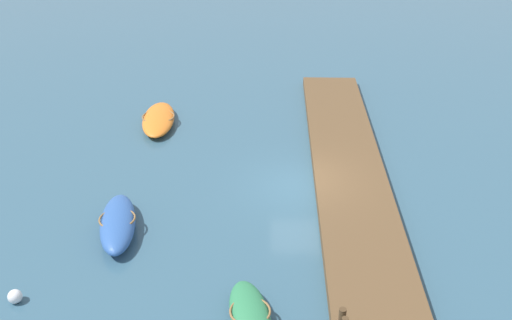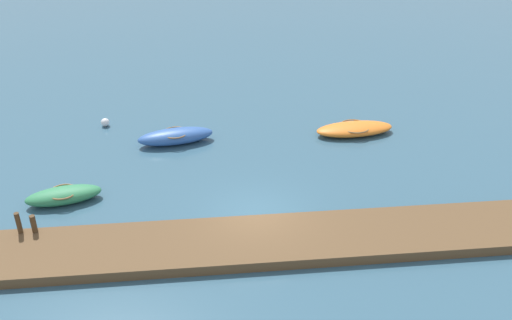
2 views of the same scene
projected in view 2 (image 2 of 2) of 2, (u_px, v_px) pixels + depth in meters
The scene contains 8 objects.
ground_plane at pixel (256, 215), 23.42m from camera, with size 84.00×84.00×0.00m, color #33566B.
dock_platform at pixel (262, 242), 21.57m from camera, with size 23.35×2.97×0.42m, color brown.
rowboat_orange at pixel (354, 129), 29.75m from camera, with size 4.22×1.86×0.58m.
dinghy_green at pixel (64, 195), 24.12m from camera, with size 3.33×1.79×0.67m.
rowboat_blue at pixel (176, 136), 28.81m from camera, with size 4.00×1.89×0.77m.
mooring_post_west at pixel (19, 223), 21.50m from camera, with size 0.19×0.19×0.90m, color #47331E.
mooring_post_mid_west at pixel (34, 224), 21.58m from camera, with size 0.21×0.21×0.74m, color #47331E.
marker_buoy at pixel (105, 122), 30.59m from camera, with size 0.45×0.45×0.45m, color silver.
Camera 2 is at (-1.97, -19.10, 13.60)m, focal length 39.66 mm.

